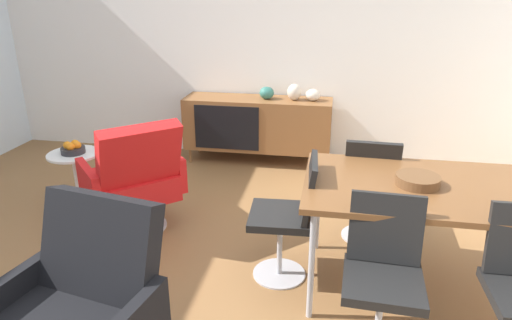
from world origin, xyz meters
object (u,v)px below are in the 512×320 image
Objects in this scene: armchair_black_shell at (81,306)px; side_table_round at (77,174)px; vase_ceramic_small at (313,95)px; dining_chair_near_window at (290,214)px; dining_chair_front_left at (383,273)px; sideboard at (257,124)px; vase_cobalt at (267,93)px; lounge_chair_red at (135,178)px; dining_chair_back_left at (369,185)px; vase_sculptural_dark at (294,92)px; dining_table at (438,192)px; fruit_bowl at (73,148)px; wooden_bowl_on_table at (418,180)px.

side_table_round is at bearing 121.34° from armchair_black_shell.
dining_chair_near_window reaches higher than vase_ceramic_small.
dining_chair_front_left is at bearing -78.87° from vase_ceramic_small.
side_table_round is (-1.35, -1.43, -0.12)m from sideboard.
vase_cobalt is (0.10, 0.00, 0.35)m from sideboard.
armchair_black_shell is at bearing -58.66° from side_table_round.
lounge_chair_red is (-0.67, -1.72, 0.03)m from sideboard.
dining_chair_front_left is 2.78m from side_table_round.
dining_chair_back_left is 1.65× the size of side_table_round.
vase_cobalt is at bearing 180.00° from vase_ceramic_small.
vase_cobalt is at bearing 83.30° from armchair_black_shell.
dining_chair_near_window is at bearing 51.52° from armchair_black_shell.
vase_sculptural_dark is (0.29, 0.00, 0.02)m from vase_cobalt.
dining_table is at bearing -67.62° from vase_ceramic_small.
vase_ceramic_small is (0.49, 0.00, -0.00)m from vase_cobalt.
dining_chair_front_left reaches higher than vase_cobalt.
vase_ceramic_small is 0.18× the size of dining_chair_back_left.
fruit_bowl is at bearing -133.43° from sideboard.
lounge_chair_red is 1.52m from armchair_black_shell.
dining_chair_back_left is 1.79m from lounge_chair_red.
vase_cobalt reaches higher than wooden_bowl_on_table.
dining_chair_front_left reaches higher than side_table_round.
vase_sculptural_dark is at bearing 180.00° from vase_ceramic_small.
dining_chair_front_left is 1.12m from dining_chair_back_left.
dining_chair_back_left is at bearing -3.16° from fruit_bowl.
lounge_chair_red reaches higher than wooden_bowl_on_table.
sideboard is 1.00× the size of dining_table.
dining_chair_front_left is (0.53, -2.68, -0.31)m from vase_ceramic_small.
armchair_black_shell is (-0.67, -3.20, -0.34)m from vase_sculptural_dark.
fruit_bowl is (-2.47, 1.25, 0.09)m from dining_chair_front_left.
fruit_bowl is (-0.68, 0.30, 0.10)m from lounge_chair_red.
vase_sculptural_dark is 2.06m from lounge_chair_red.
wooden_bowl_on_table is 0.82m from dining_chair_near_window.
vase_cobalt is 3.23m from armchair_black_shell.
vase_cobalt is 2.47m from wooden_bowl_on_table.
lounge_chair_red is at bearing 151.86° from dining_chair_front_left.
wooden_bowl_on_table is at bearing -14.65° from side_table_round.
fruit_bowl is at bearing -143.69° from vase_ceramic_small.
vase_cobalt is at bearing 44.56° from fruit_bowl.
dining_chair_front_left is 1.65× the size of side_table_round.
dining_chair_near_window is (-0.54, 0.56, 0.00)m from dining_chair_front_left.
dining_chair_back_left is at bearing -71.56° from vase_ceramic_small.
dining_chair_near_window reaches higher than vase_cobalt.
dining_table is 2.19m from lounge_chair_red.
vase_cobalt reaches higher than dining_table.
dining_chair_near_window is 0.90× the size of lounge_chair_red.
lounge_chair_red is (-2.01, 0.41, -0.30)m from wooden_bowl_on_table.
dining_table reaches higher than fruit_bowl.
vase_cobalt is 1.92m from lounge_chair_red.
armchair_black_shell reaches higher than wooden_bowl_on_table.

